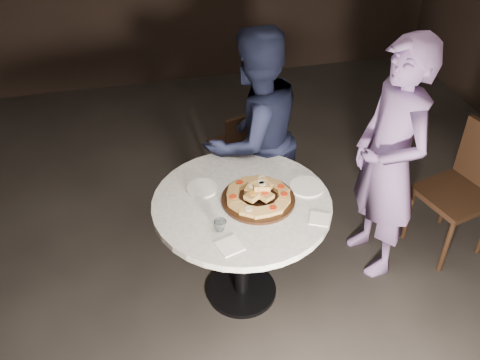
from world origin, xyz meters
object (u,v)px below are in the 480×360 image
object	(u,v)px
chair_right	(467,183)
diner_navy	(253,138)
focaccia_pile	(259,194)
chair_far	(241,145)
diner_teal	(389,163)
serving_board	(258,199)
table	(242,220)
water_glass	(220,226)

from	to	relation	value
chair_right	diner_navy	xyz separation A→B (m)	(-1.50, 0.55, 0.27)
focaccia_pile	diner_navy	size ratio (longest dim) A/B	0.24
chair_far	chair_right	world-z (taller)	chair_right
focaccia_pile	diner_teal	size ratio (longest dim) A/B	0.23
serving_board	diner_navy	xyz separation A→B (m)	(0.15, 0.70, -0.01)
table	chair_far	size ratio (longest dim) A/B	1.42
diner_teal	table	bearing A→B (deg)	-89.35
chair_right	diner_teal	distance (m)	0.77
chair_right	diner_navy	world-z (taller)	diner_navy
table	chair_far	distance (m)	1.22
focaccia_pile	chair_far	size ratio (longest dim) A/B	0.51
serving_board	diner_teal	bearing A→B (deg)	7.78
chair_far	table	bearing A→B (deg)	61.66
focaccia_pile	chair_right	world-z (taller)	chair_right
chair_right	serving_board	bearing A→B (deg)	-99.20
table	water_glass	size ratio (longest dim) A/B	15.53
water_glass	diner_teal	size ratio (longest dim) A/B	0.04
diner_teal	diner_navy	bearing A→B (deg)	-131.05
table	water_glass	bearing A→B (deg)	-128.81
diner_teal	chair_right	bearing A→B (deg)	86.76
serving_board	chair_right	xyz separation A→B (m)	(1.65, 0.16, -0.28)
table	diner_teal	bearing A→B (deg)	6.04
water_glass	diner_navy	world-z (taller)	diner_navy
table	chair_right	bearing A→B (deg)	4.49
table	chair_right	world-z (taller)	chair_right
focaccia_pile	diner_teal	distance (m)	0.95
table	chair_right	distance (m)	1.76
diner_navy	table	bearing A→B (deg)	46.09
table	diner_navy	world-z (taller)	diner_navy
diner_navy	diner_teal	bearing A→B (deg)	120.35
focaccia_pile	chair_right	xyz separation A→B (m)	(1.65, 0.15, -0.32)
table	focaccia_pile	distance (m)	0.24
serving_board	diner_teal	distance (m)	0.96
serving_board	water_glass	xyz separation A→B (m)	(-0.29, -0.21, 0.02)
focaccia_pile	table	bearing A→B (deg)	170.94
table	serving_board	size ratio (longest dim) A/B	2.50
serving_board	focaccia_pile	size ratio (longest dim) A/B	1.12
serving_board	water_glass	world-z (taller)	water_glass
water_glass	diner_navy	size ratio (longest dim) A/B	0.04
chair_far	diner_navy	xyz separation A→B (m)	(-0.02, -0.49, 0.38)
chair_right	diner_navy	bearing A→B (deg)	-124.63
serving_board	chair_far	size ratio (longest dim) A/B	0.57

